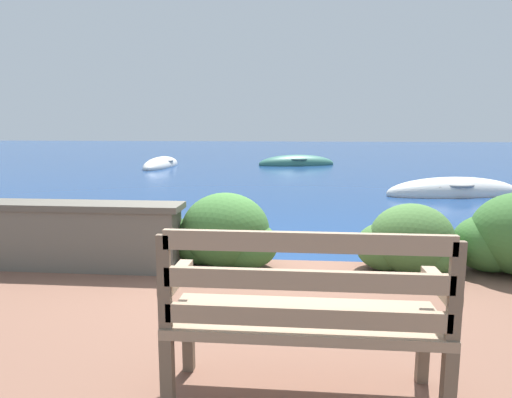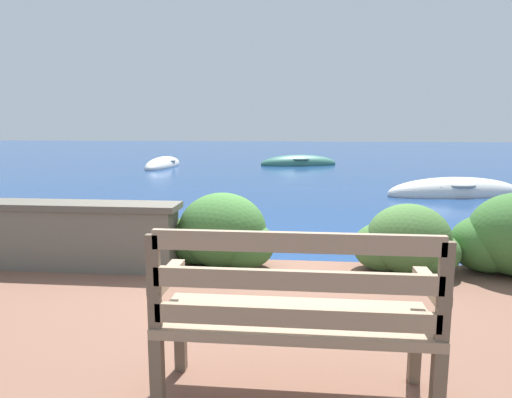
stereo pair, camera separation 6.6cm
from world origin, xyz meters
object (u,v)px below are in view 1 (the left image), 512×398
at_px(park_bench, 305,313).
at_px(rowboat_far, 296,164).
at_px(rowboat_nearest, 453,193).
at_px(rowboat_mid, 161,165).

bearing_deg(park_bench, rowboat_far, 93.99).
bearing_deg(rowboat_nearest, rowboat_mid, -47.29).
xyz_separation_m(rowboat_mid, rowboat_far, (5.22, 1.20, 0.00)).
relative_size(park_bench, rowboat_nearest, 0.42).
height_order(park_bench, rowboat_far, park_bench).
distance_m(park_bench, rowboat_nearest, 9.37).
bearing_deg(rowboat_far, rowboat_mid, 177.59).
bearing_deg(rowboat_mid, rowboat_nearest, -125.55).
xyz_separation_m(rowboat_nearest, rowboat_mid, (-8.85, 6.42, -0.00)).
bearing_deg(rowboat_nearest, rowboat_far, -75.83).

